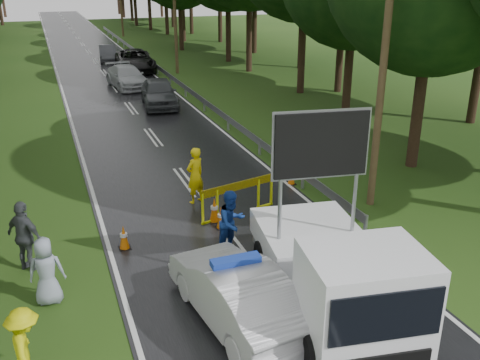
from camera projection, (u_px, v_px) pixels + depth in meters
name	position (u px, v px, depth m)	size (l,w,h in m)	color
ground	(246.00, 260.00, 14.31)	(160.00, 160.00, 0.00)	#234413
road	(104.00, 73.00, 40.49)	(7.00, 140.00, 0.02)	black
guardrail	(153.00, 64.00, 41.20)	(0.12, 60.06, 0.70)	gray
utility_pole_near	(385.00, 48.00, 15.90)	(1.40, 0.24, 10.00)	#4E3A24
utility_pole_mid	(174.00, 3.00, 38.58)	(1.40, 0.24, 10.00)	#4E3A24
police_sedan	(236.00, 293.00, 11.55)	(2.07, 4.51, 1.58)	silver
work_truck	(337.00, 273.00, 11.43)	(3.19, 5.76, 4.36)	gray
barrier	(238.00, 190.00, 16.64)	(2.64, 0.70, 1.12)	#DBE80C
officer	(195.00, 176.00, 17.51)	(0.70, 0.46, 1.91)	yellow
civilian	(232.00, 223.00, 14.35)	(0.88, 0.69, 1.82)	#173B95
bystander_left	(26.00, 348.00, 9.71)	(1.05, 0.61, 1.63)	#CDCE0B
bystander_mid	(25.00, 236.00, 13.51)	(1.11, 0.46, 1.90)	#42464A
bystander_right	(46.00, 271.00, 12.18)	(0.81, 0.53, 1.65)	#8C96A8
queue_car_first	(159.00, 93.00, 30.21)	(1.86, 4.63, 1.58)	#3B3F42
queue_car_second	(127.00, 77.00, 35.21)	(1.97, 4.85, 1.41)	#B0B3B9
queue_car_third	(135.00, 60.00, 40.92)	(2.70, 5.86, 1.63)	black
queue_car_fourth	(108.00, 53.00, 45.80)	(1.38, 3.96, 1.31)	#46474E
cone_center	(221.00, 218.00, 15.92)	(0.34, 0.34, 0.72)	black
cone_far	(214.00, 210.00, 16.33)	(0.38, 0.38, 0.80)	black
cone_left_mid	(124.00, 238.00, 14.75)	(0.34, 0.34, 0.71)	black
cone_right	(291.00, 176.00, 19.26)	(0.31, 0.31, 0.65)	black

